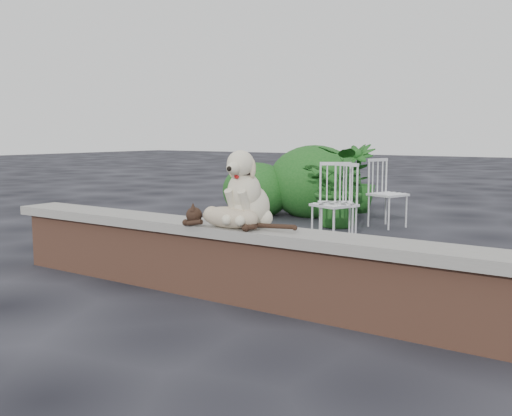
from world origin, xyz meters
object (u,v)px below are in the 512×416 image
Objects in this scene: dog at (249,188)px; chair_b at (334,203)px; potted_plant_b at (356,178)px; chair_e at (388,193)px; potted_plant_a at (342,187)px; cat at (229,216)px; chair_a at (336,202)px.

chair_b is at bearing 97.18° from dog.
chair_e is at bearing -49.57° from potted_plant_b.
potted_plant_b is at bearing 128.66° from chair_b.
potted_plant_a is at bearing 142.00° from chair_e.
cat is at bearing -61.06° from chair_b.
dog is 0.63× the size of chair_e.
chair_e is 0.84× the size of potted_plant_b.
chair_b is (0.03, -0.10, 0.00)m from chair_a.
potted_plant_b is (-0.49, 1.54, 0.00)m from potted_plant_a.
dog is at bearing -108.32° from chair_a.
cat is 0.96× the size of potted_plant_b.
chair_a is (-0.56, 2.62, -0.41)m from dog.
dog is 2.60m from chair_b.
chair_b is 1.22m from potted_plant_a.
chair_a is 2.73m from potted_plant_b.
chair_e is (-0.45, 3.99, -0.41)m from dog.
dog is at bearing -74.91° from potted_plant_a.
chair_e reaches higher than cat.
chair_e is at bearing 55.14° from chair_a.
cat is 1.14× the size of chair_b.
chair_a is at bearing -70.45° from potted_plant_b.
potted_plant_b is at bearing 107.54° from potted_plant_a.
cat is 2.71m from chair_b.
chair_a is at bearing -67.54° from potted_plant_a.
potted_plant_a reaches higher than chair_e.
chair_e is at bearing 91.67° from dog.
potted_plant_a is at bearing 82.10° from chair_a.
potted_plant_a reaches higher than cat.
dog is at bearing -74.17° from potted_plant_b.
chair_a is at bearing 95.03° from cat.
cat is 2.81m from chair_a.
potted_plant_b reaches higher than chair_a.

